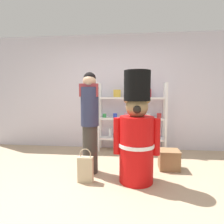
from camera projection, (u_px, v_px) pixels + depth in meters
The scene contains 7 objects.
ground_plane at pixel (104, 195), 2.44m from camera, with size 6.40×6.40×0.00m, color tan.
back_wall at pixel (118, 92), 4.50m from camera, with size 6.40×0.12×2.60m, color silver.
merchandise_shelf at pixel (132, 116), 4.29m from camera, with size 1.50×0.35×1.51m.
teddy_bear_guard at pixel (137, 134), 2.77m from camera, with size 0.66×0.51×1.59m.
person_shopper at pixel (90, 120), 3.07m from camera, with size 0.30×0.28×1.61m.
shopping_bag at pixel (85, 169), 2.80m from camera, with size 0.22×0.10×0.49m.
display_crate at pixel (169, 159), 3.28m from camera, with size 0.34×0.32×0.33m.
Camera 1 is at (0.36, -2.31, 1.28)m, focal length 31.13 mm.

